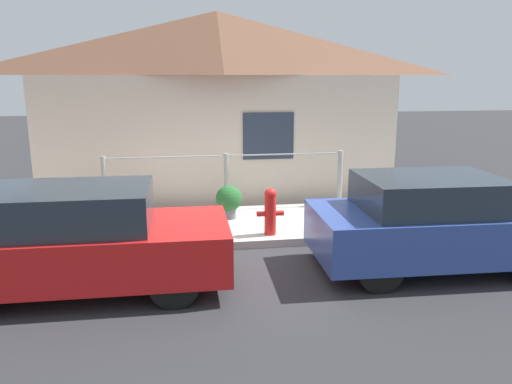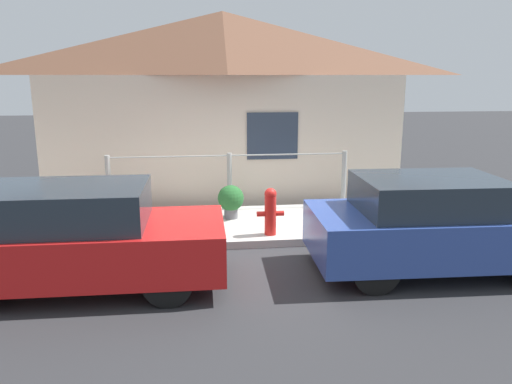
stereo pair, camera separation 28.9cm
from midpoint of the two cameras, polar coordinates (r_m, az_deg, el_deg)
The scene contains 8 objects.
ground_plane at distance 8.33m, azimuth -2.86°, elevation -6.59°, with size 60.00×60.00×0.00m, color #2D2D30.
sidewalk at distance 9.39m, azimuth -3.62°, elevation -3.87°, with size 24.00×2.28×0.13m.
house at distance 11.56m, azimuth -5.13°, elevation 15.59°, with size 8.16×2.23×4.20m.
fence at distance 10.17m, azimuth -4.21°, elevation 1.55°, with size 4.90×0.10×1.16m.
car_left at distance 7.04m, azimuth -20.71°, elevation -5.17°, with size 3.87×1.67×1.41m.
car_right at distance 7.75m, azimuth 18.75°, elevation -3.35°, with size 3.68×1.78×1.40m.
fire_hydrant at distance 8.54m, azimuth 0.67°, elevation -2.10°, with size 0.47×0.21×0.82m.
potted_plant_near_hydrant at distance 9.54m, azimuth -3.99°, elevation -0.90°, with size 0.50×0.50×0.65m.
Camera 1 is at (-0.97, -7.78, 2.82)m, focal length 35.00 mm.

